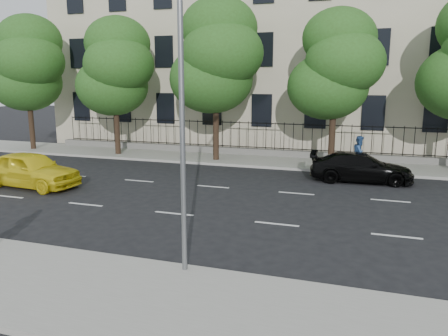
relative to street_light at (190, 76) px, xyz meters
name	(u,v)px	position (x,y,z in m)	size (l,w,h in m)	color
ground	(143,235)	(-2.50, 1.77, -5.15)	(120.00, 120.00, 0.00)	black
near_sidewalk	(64,286)	(-2.50, -2.23, -5.07)	(60.00, 4.00, 0.15)	gray
far_sidewalk	(250,160)	(-2.50, 15.77, -5.07)	(60.00, 4.00, 0.15)	gray
lane_markings	(196,199)	(-2.50, 6.52, -5.14)	(49.60, 4.62, 0.01)	silver
masonry_building	(281,28)	(-2.50, 24.72, 3.87)	(34.60, 12.11, 18.50)	beige
iron_fence	(257,147)	(-2.50, 17.47, -4.50)	(30.00, 0.50, 2.20)	slate
street_light	(190,76)	(0.00, 0.00, 0.00)	(0.25, 3.32, 8.05)	slate
tree_a	(28,64)	(-18.46, 15.13, 0.98)	(5.71, 5.31, 9.39)	#382619
tree_b	(116,67)	(-11.46, 15.13, 0.69)	(5.53, 5.12, 8.97)	#382619
tree_c	(217,57)	(-4.46, 15.13, 1.26)	(5.89, 5.50, 9.80)	#382619
tree_d	(336,65)	(2.54, 15.13, 0.69)	(5.34, 4.94, 8.84)	#382619
yellow_taxi	(30,169)	(-10.79, 6.06, -4.30)	(2.01, 5.01, 1.71)	yellow
black_sedan	(361,167)	(4.20, 12.13, -4.42)	(2.05, 5.03, 1.46)	black
pedestrian_far	(360,153)	(4.07, 14.28, -4.04)	(0.93, 0.72, 1.91)	#2D5088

